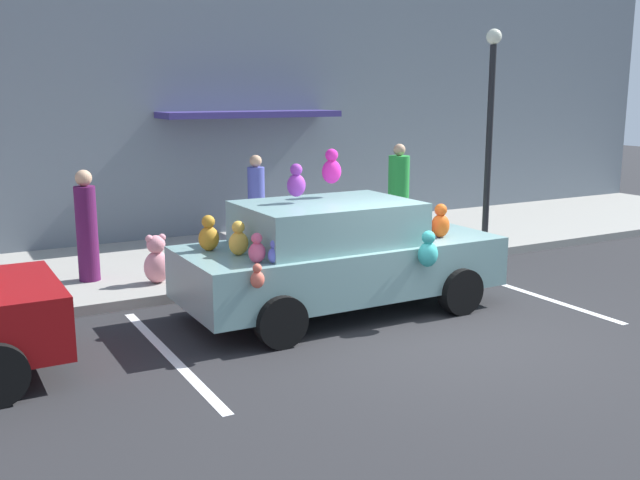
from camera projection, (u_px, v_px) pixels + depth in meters
name	position (u px, v px, depth m)	size (l,w,h in m)	color
ground_plane	(441.00, 337.00, 8.94)	(60.00, 60.00, 0.00)	#262628
sidewalk	(270.00, 254.00, 13.20)	(24.00, 4.00, 0.15)	gray
storefront_building	(222.00, 81.00, 14.41)	(24.00, 1.25, 6.40)	slate
parking_stripe_front	(525.00, 292.00, 10.94)	(0.12, 3.60, 0.01)	silver
parking_stripe_rear	(170.00, 355.00, 8.29)	(0.12, 3.60, 0.01)	silver
plush_covered_car	(338.00, 255.00, 9.78)	(4.39, 2.11, 2.21)	#759D9B
teddy_bear_on_sidewalk	(157.00, 261.00, 10.81)	(0.39, 0.33, 0.75)	pink
street_lamp_post	(490.00, 115.00, 13.23)	(0.28, 0.28, 3.95)	black
pedestrian_near_shopfront	(87.00, 229.00, 10.87)	(0.32, 0.32, 1.70)	#511647
pedestrian_walking_past	(398.00, 200.00, 13.23)	(0.39, 0.39, 1.91)	green
pedestrian_by_lamp	(256.00, 200.00, 13.96)	(0.33, 0.33, 1.65)	#4C53B1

